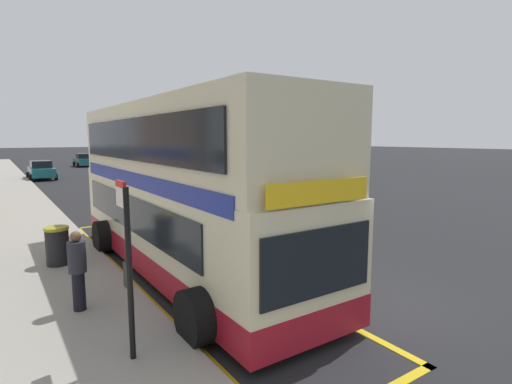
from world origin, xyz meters
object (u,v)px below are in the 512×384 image
at_px(parked_car_navy_distant, 140,168).
at_px(parked_car_teal_ahead, 41,170).
at_px(parked_car_teal_behind, 84,160).
at_px(pedestrian_waiting_near_sign, 78,268).
at_px(litter_bin, 57,246).
at_px(double_decker_bus, 182,194).
at_px(bus_stop_sign, 127,256).

bearing_deg(parked_car_navy_distant, parked_car_teal_ahead, 166.36).
bearing_deg(parked_car_teal_behind, pedestrian_waiting_near_sign, -102.24).
bearing_deg(parked_car_navy_distant, pedestrian_waiting_near_sign, -110.73).
distance_m(parked_car_teal_behind, litter_bin, 41.98).
bearing_deg(parked_car_navy_distant, double_decker_bus, -106.19).
relative_size(bus_stop_sign, parked_car_navy_distant, 0.66).
distance_m(double_decker_bus, bus_stop_sign, 4.52).
height_order(pedestrian_waiting_near_sign, litter_bin, pedestrian_waiting_near_sign).
distance_m(double_decker_bus, litter_bin, 3.67).
relative_size(parked_car_navy_distant, parked_car_teal_ahead, 1.00).
xyz_separation_m(double_decker_bus, parked_car_teal_behind, (5.53, 43.05, -1.26)).
distance_m(double_decker_bus, pedestrian_waiting_near_sign, 3.40).
bearing_deg(parked_car_teal_ahead, litter_bin, 84.49).
distance_m(parked_car_navy_distant, parked_car_teal_behind, 16.51).
distance_m(parked_car_teal_ahead, litter_bin, 26.66).
relative_size(parked_car_navy_distant, parked_car_teal_behind, 1.00).
bearing_deg(bus_stop_sign, parked_car_teal_ahead, 86.55).
relative_size(double_decker_bus, parked_car_teal_ahead, 2.51).
bearing_deg(bus_stop_sign, double_decker_bus, 56.06).
relative_size(parked_car_teal_ahead, pedestrian_waiting_near_sign, 2.62).
distance_m(bus_stop_sign, litter_bin, 5.76).
bearing_deg(litter_bin, parked_car_teal_behind, 78.55).
bearing_deg(pedestrian_waiting_near_sign, parked_car_teal_behind, 79.32).
relative_size(pedestrian_waiting_near_sign, litter_bin, 1.55).
height_order(bus_stop_sign, parked_car_navy_distant, bus_stop_sign).
bearing_deg(double_decker_bus, parked_car_teal_ahead, 91.15).
relative_size(bus_stop_sign, pedestrian_waiting_near_sign, 1.72).
bearing_deg(parked_car_teal_ahead, pedestrian_waiting_near_sign, 84.91).
bearing_deg(bus_stop_sign, parked_car_navy_distant, 71.98).
height_order(double_decker_bus, bus_stop_sign, double_decker_bus).
xyz_separation_m(double_decker_bus, parked_car_teal_ahead, (-0.57, 28.47, -1.26)).
xyz_separation_m(bus_stop_sign, pedestrian_waiting_near_sign, (-0.35, 2.25, -0.75)).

